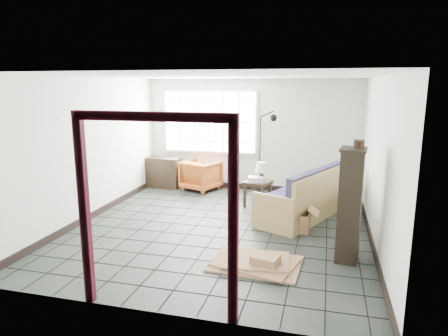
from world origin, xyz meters
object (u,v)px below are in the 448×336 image
(futon_sofa, at_px, (306,200))
(armchair, at_px, (201,174))
(tall_shelf, at_px, (350,204))
(side_table, at_px, (258,186))

(futon_sofa, bearing_deg, armchair, 173.84)
(futon_sofa, xyz_separation_m, armchair, (-2.52, 1.48, 0.04))
(armchair, bearing_deg, tall_shelf, 156.13)
(armchair, distance_m, side_table, 1.82)
(armchair, distance_m, tall_shelf, 4.56)
(side_table, bearing_deg, futon_sofa, -26.14)
(futon_sofa, xyz_separation_m, side_table, (-0.99, 0.49, 0.09))
(armchair, height_order, side_table, armchair)
(side_table, height_order, tall_shelf, tall_shelf)
(armchair, relative_size, tall_shelf, 0.48)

